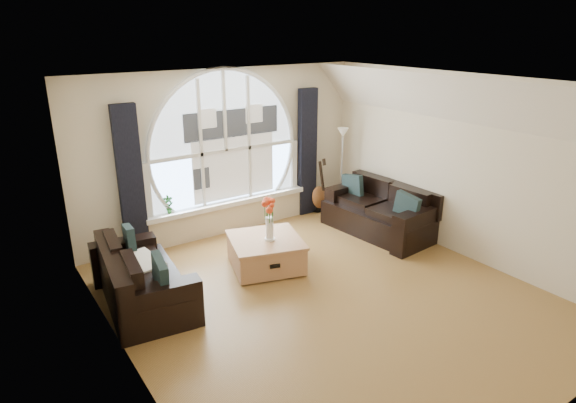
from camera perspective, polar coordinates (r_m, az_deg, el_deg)
The scene contains 21 objects.
ground at distance 6.50m, azimuth 4.56°, elevation -10.98°, with size 5.00×5.50×0.01m, color brown.
ceiling at distance 5.63m, azimuth 5.31°, elevation 13.39°, with size 5.00×5.50×0.01m, color silver.
wall_back at distance 8.16m, azimuth -7.38°, elevation 5.60°, with size 5.00×0.01×2.70m, color beige.
wall_front at distance 4.35m, azimuth 28.62°, elevation -9.65°, with size 5.00×0.01×2.70m, color beige.
wall_left at distance 4.86m, azimuth -18.78°, elevation -5.19°, with size 0.01×5.50×2.70m, color beige.
wall_right at distance 7.70m, azimuth 19.57°, elevation 3.77°, with size 0.01×5.50×2.70m, color beige.
attic_slope at distance 7.26m, azimuth 19.03°, elevation 11.04°, with size 0.92×5.50×0.72m, color silver.
arched_window at distance 8.07m, azimuth -7.37°, elevation 7.45°, with size 2.60×0.06×2.15m, color silver.
window_sill at distance 8.31m, azimuth -6.81°, elevation -0.16°, with size 2.90×0.22×0.08m, color white.
window_frame at distance 8.04m, azimuth -7.27°, elevation 7.42°, with size 2.76×0.08×2.15m, color white.
neighbor_house at distance 8.15m, azimuth -6.34°, elevation 6.72°, with size 1.70×0.02×1.50m, color silver.
curtain_left at distance 7.54m, azimuth -17.75°, elevation 2.06°, with size 0.35×0.12×2.30m, color black.
curtain_right at distance 8.92m, azimuth 2.24°, elevation 5.64°, with size 0.35×0.12×2.30m, color black.
sofa_left at distance 6.44m, azimuth -16.59°, elevation -8.09°, with size 0.86×1.72×0.77m, color black.
sofa_right at distance 8.39m, azimuth 10.54°, elevation -0.97°, with size 0.93×1.86×0.83m, color black.
coffee_chest at distance 7.13m, azimuth -2.60°, elevation -5.81°, with size 0.99×0.99×0.48m, color #A5714D.
throw_blanket at distance 6.46m, azimuth -17.16°, elevation -7.06°, with size 0.55×0.55×0.10m, color silver.
vase_flowers at distance 6.86m, azimuth -2.17°, elevation -1.49°, with size 0.24×0.24×0.70m, color white.
floor_lamp at distance 9.08m, azimuth 6.23°, elevation 3.50°, with size 0.24×0.24×1.60m, color #B2B2B2.
guitar at distance 9.12m, azimuth 3.70°, elevation 1.88°, with size 0.36×0.24×1.06m, color brown.
potted_plant at distance 7.85m, azimuth -13.68°, elevation -0.34°, with size 0.15×0.10×0.29m, color #1E6023.
Camera 1 is at (-3.56, -4.32, 3.30)m, focal length 30.69 mm.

